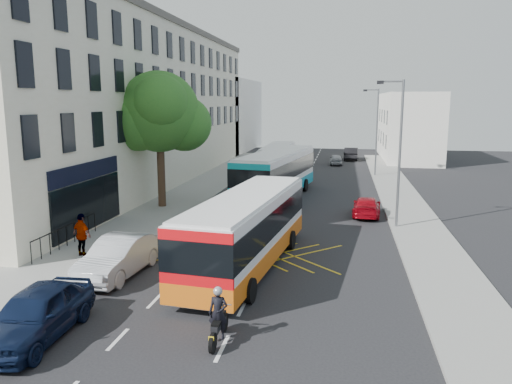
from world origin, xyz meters
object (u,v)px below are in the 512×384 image
at_px(parked_car_silver, 119,257).
at_px(red_hatchback, 367,206).
at_px(bus_near, 247,229).
at_px(distant_car_silver, 336,160).
at_px(bus_far, 277,159).
at_px(parked_car_blue, 36,314).
at_px(distant_car_dark, 351,154).
at_px(bus_mid, 276,174).
at_px(motorbike, 218,316).
at_px(lamp_near, 398,146).
at_px(lamp_far, 376,127).
at_px(street_tree, 159,113).
at_px(distant_car_grey, 297,158).
at_px(pedestrian_far, 82,235).

xyz_separation_m(parked_car_silver, red_hatchback, (10.40, 12.80, -0.20)).
relative_size(bus_near, distant_car_silver, 3.31).
xyz_separation_m(bus_far, parked_car_blue, (-2.66, -34.77, -0.72)).
bearing_deg(distant_car_dark, parked_car_blue, 81.10).
bearing_deg(bus_mid, motorbike, -77.64).
height_order(bus_mid, parked_car_blue, bus_mid).
height_order(bus_mid, bus_far, bus_mid).
bearing_deg(lamp_near, parked_car_silver, -140.45).
relative_size(lamp_far, bus_near, 0.70).
bearing_deg(distant_car_dark, lamp_far, 100.72).
distance_m(street_tree, red_hatchback, 14.49).
xyz_separation_m(bus_mid, red_hatchback, (6.31, -4.80, -1.21)).
xyz_separation_m(distant_car_grey, distant_car_silver, (4.39, 0.44, -0.16)).
height_order(parked_car_blue, distant_car_grey, parked_car_blue).
relative_size(street_tree, pedestrian_far, 4.52).
distance_m(bus_far, motorbike, 34.18).
bearing_deg(lamp_far, bus_near, -103.88).
xyz_separation_m(lamp_far, motorbike, (-6.39, -34.62, -3.81)).
bearing_deg(parked_car_blue, street_tree, 97.26).
relative_size(lamp_near, bus_mid, 0.64).
xyz_separation_m(street_tree, distant_car_dark, (12.74, 30.58, -5.54)).
bearing_deg(distant_car_dark, distant_car_silver, 74.27).
bearing_deg(motorbike, distant_car_silver, 86.81).
xyz_separation_m(bus_far, distant_car_dark, (7.17, 14.11, -0.75)).
xyz_separation_m(lamp_near, motorbike, (-6.39, -14.62, -3.81)).
distance_m(lamp_near, red_hatchback, 5.25).
relative_size(bus_near, bus_far, 1.12).
distance_m(bus_near, red_hatchback, 12.19).
bearing_deg(parked_car_silver, bus_far, 88.76).
relative_size(parked_car_silver, pedestrian_far, 2.45).
bearing_deg(distant_car_dark, motorbike, 87.22).
height_order(bus_far, parked_car_silver, bus_far).
height_order(bus_near, bus_far, bus_near).
height_order(motorbike, distant_car_dark, motorbike).
relative_size(bus_near, motorbike, 5.85).
bearing_deg(motorbike, bus_near, 94.39).
xyz_separation_m(bus_near, bus_mid, (-0.83, 15.64, 0.14)).
xyz_separation_m(bus_near, red_hatchback, (5.47, 10.84, -1.07)).
bearing_deg(parked_car_silver, distant_car_dark, 81.17).
bearing_deg(parked_car_blue, pedestrian_far, 107.34).
bearing_deg(distant_car_grey, distant_car_silver, 9.80).
xyz_separation_m(street_tree, pedestrian_far, (0.38, -11.00, -5.17)).
bearing_deg(pedestrian_far, parked_car_blue, 133.77).
distance_m(parked_car_silver, pedestrian_far, 3.07).
bearing_deg(red_hatchback, pedestrian_far, 44.62).
distance_m(red_hatchback, distant_car_dark, 30.50).
bearing_deg(distant_car_silver, street_tree, 65.05).
bearing_deg(pedestrian_far, lamp_far, -92.42).
relative_size(street_tree, lamp_far, 1.10).
bearing_deg(street_tree, pedestrian_far, -88.02).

